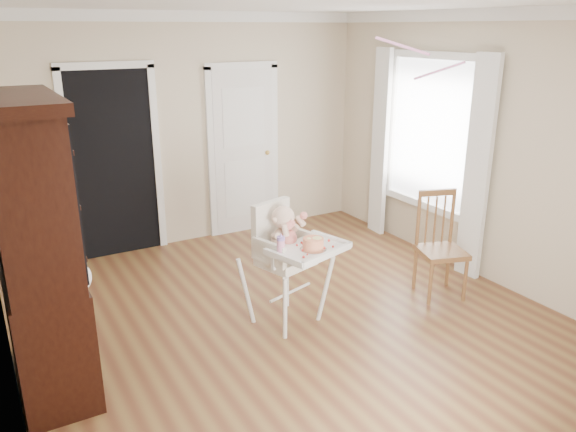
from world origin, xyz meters
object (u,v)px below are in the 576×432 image
high_chair (286,250)px  sippy_cup (281,244)px  cake (313,244)px  china_cabinet (36,249)px  dining_chair (440,248)px

high_chair → sippy_cup: size_ratio=6.68×
high_chair → sippy_cup: 0.30m
cake → china_cabinet: china_cabinet is taller
high_chair → dining_chair: high_chair is taller
cake → china_cabinet: size_ratio=0.11×
china_cabinet → dining_chair: (3.54, -0.34, -0.58)m
sippy_cup → dining_chair: size_ratio=0.16×
sippy_cup → china_cabinet: china_cabinet is taller
high_chair → cake: 0.33m
cake → high_chair: bearing=107.9°
cake → sippy_cup: 0.27m
high_chair → sippy_cup: (-0.16, -0.19, 0.16)m
cake → dining_chair: size_ratio=0.22×
sippy_cup → china_cabinet: size_ratio=0.08×
sippy_cup → china_cabinet: (-1.79, 0.29, 0.21)m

